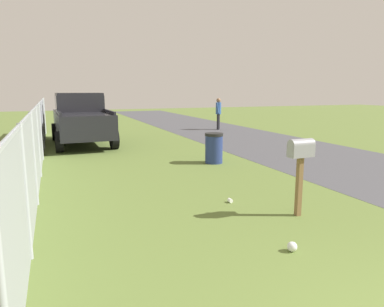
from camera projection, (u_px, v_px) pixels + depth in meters
The scene contains 8 objects.
road_asphalt at pixel (380, 172), 9.74m from camera, with size 60.00×5.01×0.01m, color #47474C.
mailbox at pixel (301, 155), 6.20m from camera, with size 0.22×0.46×1.39m.
pickup_truck at pixel (81, 117), 14.64m from camera, with size 5.12×2.35×2.09m.
trash_bin at pixel (214, 148), 10.88m from camera, with size 0.56×0.56×0.92m.
pedestrian at pixel (218, 111), 19.85m from camera, with size 0.40×0.43×1.76m.
fence_section at pixel (39, 134), 10.15m from camera, with size 17.10×0.07×1.82m.
litter_bag_midfield_b at pixel (292, 247), 4.96m from camera, with size 0.14×0.14×0.14m, color silver.
litter_cup_far_scatter at pixel (230, 201), 7.11m from camera, with size 0.08×0.08×0.10m, color white.
Camera 1 is at (-0.97, 3.07, 2.23)m, focal length 33.30 mm.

